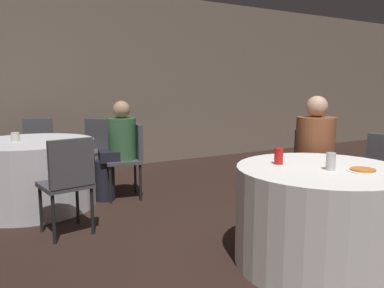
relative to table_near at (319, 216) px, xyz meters
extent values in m
plane|color=black|center=(0.00, -0.07, -0.36)|extent=(16.00, 16.00, 0.00)
cube|color=#7A6B5B|center=(0.00, 4.08, 1.04)|extent=(16.00, 0.06, 2.80)
cylinder|color=white|center=(0.00, 0.00, 0.00)|extent=(1.23, 1.23, 0.73)
cylinder|color=silver|center=(-1.66, 2.49, 0.00)|extent=(1.32, 1.32, 0.73)
cube|color=#47474C|center=(0.92, 0.17, 0.08)|extent=(0.47, 0.47, 0.04)
cylinder|color=black|center=(0.72, 0.31, -0.15)|extent=(0.03, 0.03, 0.43)
cylinder|color=black|center=(1.05, 0.37, -0.15)|extent=(0.03, 0.03, 0.43)
cube|color=#47474C|center=(0.66, 0.67, 0.08)|extent=(0.57, 0.57, 0.04)
cube|color=#47474C|center=(0.78, 0.79, 0.31)|extent=(0.31, 0.30, 0.41)
cylinder|color=black|center=(0.66, 0.43, -0.15)|extent=(0.03, 0.03, 0.43)
cylinder|color=black|center=(0.41, 0.66, -0.15)|extent=(0.03, 0.03, 0.43)
cylinder|color=black|center=(0.90, 0.67, -0.15)|extent=(0.03, 0.03, 0.43)
cylinder|color=black|center=(0.65, 0.91, -0.15)|extent=(0.03, 0.03, 0.43)
cube|color=#47474C|center=(-1.48, 3.45, 0.08)|extent=(0.47, 0.47, 0.04)
cube|color=#47474C|center=(-1.45, 3.63, 0.31)|extent=(0.38, 0.12, 0.41)
cylinder|color=black|center=(-1.35, 3.25, -0.15)|extent=(0.03, 0.03, 0.43)
cylinder|color=black|center=(-1.68, 3.32, -0.15)|extent=(0.03, 0.03, 0.43)
cylinder|color=black|center=(-1.28, 3.59, -0.15)|extent=(0.03, 0.03, 0.43)
cylinder|color=black|center=(-1.62, 3.65, -0.15)|extent=(0.03, 0.03, 0.43)
cube|color=#47474C|center=(-0.89, 3.09, 0.08)|extent=(0.56, 0.56, 0.04)
cube|color=#47474C|center=(-0.75, 3.20, 0.31)|extent=(0.27, 0.33, 0.41)
cylinder|color=black|center=(-0.92, 2.85, -0.15)|extent=(0.03, 0.03, 0.43)
cylinder|color=black|center=(-1.13, 3.12, -0.15)|extent=(0.03, 0.03, 0.43)
cylinder|color=black|center=(-0.65, 3.06, -0.15)|extent=(0.03, 0.03, 0.43)
cylinder|color=black|center=(-0.86, 3.33, -0.15)|extent=(0.03, 0.03, 0.43)
cube|color=#47474C|center=(-1.51, 1.52, 0.08)|extent=(0.46, 0.46, 0.04)
cube|color=#47474C|center=(-1.48, 1.35, 0.31)|extent=(0.38, 0.11, 0.41)
cylinder|color=black|center=(-1.70, 1.66, -0.15)|extent=(0.03, 0.03, 0.43)
cylinder|color=black|center=(-1.37, 1.72, -0.15)|extent=(0.03, 0.03, 0.43)
cylinder|color=black|center=(-1.65, 1.33, -0.15)|extent=(0.03, 0.03, 0.43)
cylinder|color=black|center=(-1.31, 1.38, -0.15)|extent=(0.03, 0.03, 0.43)
cube|color=#47474C|center=(-0.70, 2.31, 0.08)|extent=(0.47, 0.47, 0.04)
cube|color=#47474C|center=(-0.53, 2.27, 0.31)|extent=(0.12, 0.38, 0.41)
cylinder|color=black|center=(-0.90, 2.17, -0.15)|extent=(0.03, 0.03, 0.43)
cylinder|color=black|center=(-0.84, 2.50, -0.15)|extent=(0.03, 0.03, 0.43)
cylinder|color=black|center=(-0.57, 2.11, -0.15)|extent=(0.03, 0.03, 0.43)
cylinder|color=black|center=(-0.50, 2.44, -0.15)|extent=(0.03, 0.03, 0.43)
cylinder|color=black|center=(0.50, 0.51, -0.13)|extent=(0.24, 0.24, 0.47)
cube|color=black|center=(0.58, 0.59, 0.15)|extent=(0.47, 0.47, 0.12)
cylinder|color=brown|center=(0.66, 0.67, 0.38)|extent=(0.36, 0.36, 0.55)
sphere|color=tan|center=(0.66, 0.67, 0.76)|extent=(0.20, 0.20, 0.20)
cylinder|color=black|center=(-0.92, 2.35, -0.13)|extent=(0.24, 0.24, 0.47)
cube|color=black|center=(-0.81, 2.33, 0.15)|extent=(0.37, 0.36, 0.12)
cylinder|color=#38663D|center=(-0.70, 2.31, 0.34)|extent=(0.32, 0.32, 0.48)
sphere|color=tan|center=(-0.70, 2.31, 0.68)|extent=(0.20, 0.20, 0.20)
cylinder|color=white|center=(0.16, -0.22, 0.37)|extent=(0.22, 0.22, 0.01)
cylinder|color=orange|center=(0.16, -0.22, 0.38)|extent=(0.17, 0.17, 0.01)
cylinder|color=silver|center=(-0.01, -0.08, 0.43)|extent=(0.07, 0.07, 0.12)
cylinder|color=red|center=(-0.19, 0.25, 0.43)|extent=(0.07, 0.07, 0.12)
cylinder|color=silver|center=(-1.81, 2.53, 0.41)|extent=(0.09, 0.09, 0.09)
camera|label=1|loc=(-2.11, -1.83, 0.94)|focal=35.00mm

